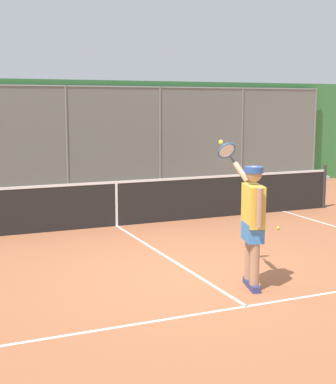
% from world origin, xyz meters
% --- Properties ---
extents(ground_plane, '(60.00, 60.00, 0.00)m').
position_xyz_m(ground_plane, '(0.00, 0.00, 0.00)').
color(ground_plane, '#A8603D').
extents(court_line_markings, '(8.49, 9.65, 0.01)m').
position_xyz_m(court_line_markings, '(0.00, 1.77, 0.00)').
color(court_line_markings, white).
rests_on(court_line_markings, ground).
extents(fence_backdrop, '(19.79, 1.37, 3.23)m').
position_xyz_m(fence_backdrop, '(-0.00, -8.79, 1.60)').
color(fence_backdrop, slate).
rests_on(fence_backdrop, ground).
extents(tennis_net, '(10.91, 0.09, 1.07)m').
position_xyz_m(tennis_net, '(0.00, -3.85, 0.49)').
color(tennis_net, '#2D2D2D').
rests_on(tennis_net, ground).
extents(tennis_player, '(0.38, 1.43, 2.02)m').
position_xyz_m(tennis_player, '(-0.45, 0.80, 1.02)').
color(tennis_player, navy).
rests_on(tennis_player, ground).
extents(tennis_ball_near_net, '(0.07, 0.07, 0.07)m').
position_xyz_m(tennis_ball_near_net, '(-2.95, -2.21, 0.03)').
color(tennis_ball_near_net, '#D6E042').
rests_on(tennis_ball_near_net, ground).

